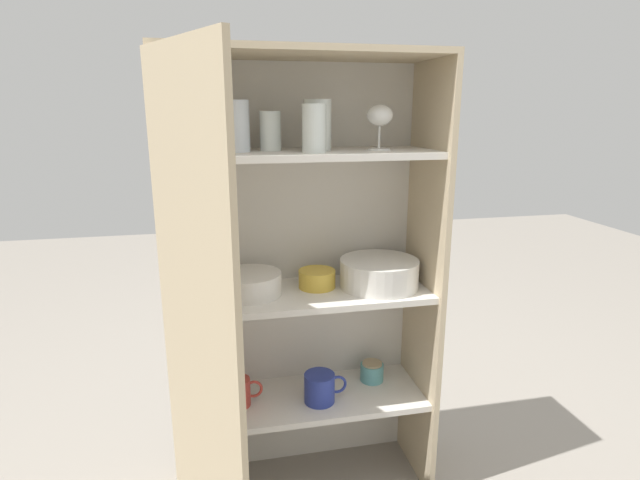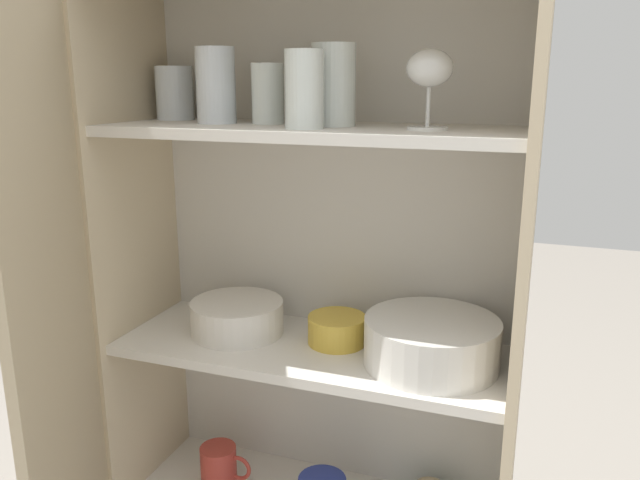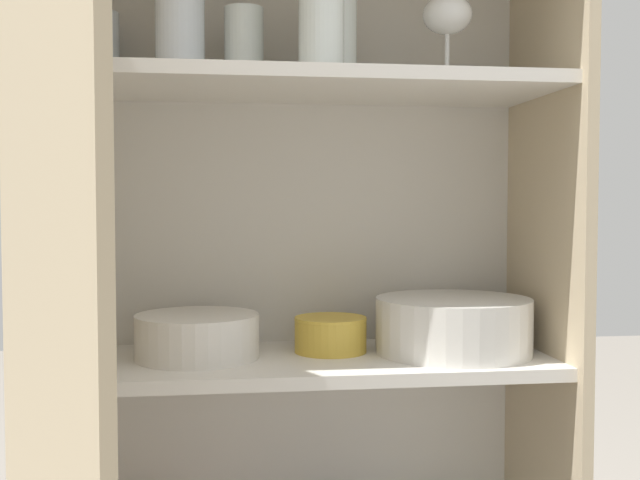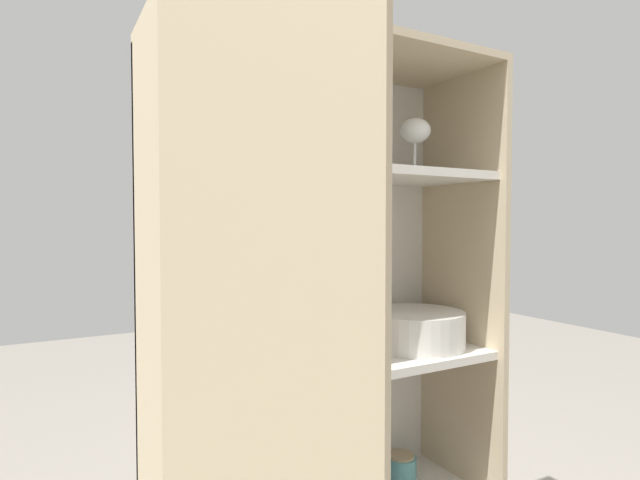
% 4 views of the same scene
% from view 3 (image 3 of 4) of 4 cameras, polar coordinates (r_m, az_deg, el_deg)
% --- Properties ---
extents(cupboard_back_panel, '(0.81, 0.02, 1.40)m').
position_cam_3_polar(cupboard_back_panel, '(1.35, -1.83, -7.74)').
color(cupboard_back_panel, silver).
rests_on(cupboard_back_panel, ground_plane).
extents(cupboard_side_left, '(0.02, 0.32, 1.40)m').
position_cam_3_polar(cupboard_side_left, '(1.23, -20.15, -8.96)').
color(cupboard_side_left, '#CCB793').
rests_on(cupboard_side_left, ground_plane).
extents(cupboard_side_right, '(0.02, 0.32, 1.40)m').
position_cam_3_polar(cupboard_side_right, '(1.31, 16.63, -8.19)').
color(cupboard_side_right, '#CCB793').
rests_on(cupboard_side_right, ground_plane).
extents(shelf_board_middle, '(0.78, 0.28, 0.02)m').
position_cam_3_polar(shelf_board_middle, '(1.20, -1.13, -9.34)').
color(shelf_board_middle, silver).
extents(shelf_board_upper, '(0.78, 0.28, 0.02)m').
position_cam_3_polar(shelf_board_upper, '(1.19, -1.15, 11.69)').
color(shelf_board_upper, silver).
extents(cupboard_door, '(0.19, 0.37, 1.40)m').
position_cam_3_polar(cupboard_door, '(0.89, -19.89, -13.45)').
color(cupboard_door, tan).
rests_on(cupboard_door, ground_plane).
extents(tumbler_glass_0, '(0.07, 0.07, 0.13)m').
position_cam_3_polar(tumbler_glass_0, '(1.14, 0.10, 15.96)').
color(tumbler_glass_0, white).
rests_on(tumbler_glass_0, shelf_board_upper).
extents(tumbler_glass_1, '(0.08, 0.08, 0.14)m').
position_cam_3_polar(tumbler_glass_1, '(1.20, -10.63, 15.50)').
color(tumbler_glass_1, white).
rests_on(tumbler_glass_1, shelf_board_upper).
extents(tumbler_glass_2, '(0.08, 0.08, 0.15)m').
position_cam_3_polar(tumbler_glass_2, '(1.22, 0.88, 15.40)').
color(tumbler_glass_2, white).
rests_on(tumbler_glass_2, shelf_board_upper).
extents(tumbler_glass_3, '(0.06, 0.06, 0.11)m').
position_cam_3_polar(tumbler_glass_3, '(1.22, -5.81, 14.61)').
color(tumbler_glass_3, white).
rests_on(tumbler_glass_3, shelf_board_upper).
extents(tumbler_glass_4, '(0.08, 0.08, 0.11)m').
position_cam_3_polar(tumbler_glass_4, '(1.28, -16.78, 13.87)').
color(tumbler_glass_4, white).
rests_on(tumbler_glass_4, shelf_board_upper).
extents(wine_glass_0, '(0.08, 0.08, 0.13)m').
position_cam_3_polar(wine_glass_0, '(1.23, 9.68, 16.24)').
color(wine_glass_0, white).
rests_on(wine_glass_0, shelf_board_upper).
extents(plate_stack_white, '(0.25, 0.25, 0.09)m').
position_cam_3_polar(plate_stack_white, '(1.24, 10.12, -6.42)').
color(plate_stack_white, silver).
rests_on(plate_stack_white, shelf_board_middle).
extents(mixing_bowl_large, '(0.19, 0.19, 0.07)m').
position_cam_3_polar(mixing_bowl_large, '(1.20, -9.34, -7.08)').
color(mixing_bowl_large, silver).
rests_on(mixing_bowl_large, shelf_board_middle).
extents(serving_bowl_small, '(0.12, 0.12, 0.06)m').
position_cam_3_polar(serving_bowl_small, '(1.23, 0.80, -7.07)').
color(serving_bowl_small, gold).
rests_on(serving_bowl_small, shelf_board_middle).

